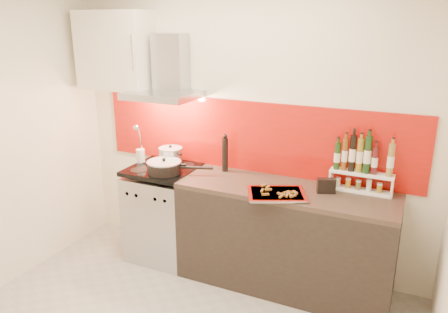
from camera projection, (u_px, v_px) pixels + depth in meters
The scene contains 13 objects.
back_wall at pixel (245, 127), 3.93m from camera, with size 3.40×0.02×2.60m, color silver.
backsplash at pixel (250, 137), 3.92m from camera, with size 3.00×0.02×0.64m, color #951508.
range_stove at pixel (165, 213), 4.20m from camera, with size 0.60×0.60×0.91m.
counter at pixel (284, 237), 3.72m from camera, with size 1.80×0.60×0.90m.
range_hood at pixel (167, 76), 3.94m from camera, with size 0.62×0.50×0.61m.
upper_cabinet at pixel (116, 50), 4.09m from camera, with size 0.70×0.35×0.72m, color white.
stock_pot at pixel (171, 156), 4.13m from camera, with size 0.22×0.22×0.19m.
saute_pan at pixel (165, 167), 3.91m from camera, with size 0.58×0.31×0.14m.
utensil_jar at pixel (140, 151), 4.18m from camera, with size 0.08×0.12×0.39m.
pepper_mill at pixel (225, 153), 3.95m from camera, with size 0.05×0.05×0.35m.
step_shelf at pixel (361, 167), 3.47m from camera, with size 0.50×0.14×0.47m.
caddy_box at pixel (326, 186), 3.47m from camera, with size 0.14×0.06×0.12m, color black.
baking_tray at pixel (277, 194), 3.43m from camera, with size 0.55×0.50×0.03m.
Camera 1 is at (1.45, -2.15, 2.22)m, focal length 35.00 mm.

